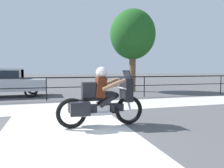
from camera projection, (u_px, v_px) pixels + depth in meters
ground_plane at (46, 133)px, 5.13m from camera, size 120.00×120.00×0.00m
sidewalk_band at (47, 108)px, 8.38m from camera, size 44.00×2.40×0.01m
crosswalk_band at (68, 134)px, 5.08m from camera, size 3.10×6.00×0.01m
fence_railing at (46, 82)px, 10.38m from camera, size 36.00×0.05×1.12m
motorcycle at (101, 100)px, 5.73m from camera, size 2.33×0.76×1.57m
parked_car at (4, 81)px, 11.78m from camera, size 4.25×1.78×1.53m
tree_behind_sign at (133, 35)px, 14.46m from camera, size 3.00×3.00×5.45m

